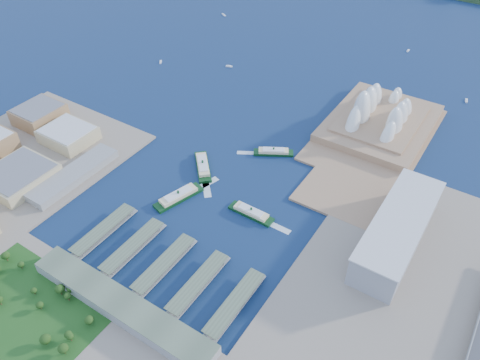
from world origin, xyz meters
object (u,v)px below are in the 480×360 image
Objects in this scene: toaster_building at (398,231)px; ferry_b at (274,151)px; opera_house at (383,108)px; ferry_c at (178,195)px; ferry_d at (251,211)px; ferry_a at (203,164)px.

ferry_b is (-183.72, 66.93, -15.64)m from toaster_building.
opera_house reaches higher than ferry_c.
ferry_d is (35.13, -111.09, 0.23)m from ferry_b.
ferry_c is (10.17, -60.92, 0.15)m from ferry_a.
ferry_a is 61.76m from ferry_c.
toaster_building is 155.78m from ferry_d.
opera_house is 219.62m from toaster_building.
opera_house is at bearing -101.57° from ferry_c.
toaster_building is 2.88× the size of ferry_d.
ferry_b is at bearing 8.37° from ferry_a.
ferry_a is at bearing -68.91° from ferry_b.
toaster_building is 243.79m from ferry_a.
ferry_b is at bearing -125.16° from opera_house.
ferry_a is at bearing 69.33° from ferry_d.
ferry_a is 0.97× the size of ferry_c.
ferry_d is (94.64, -37.32, -0.59)m from ferry_a.
ferry_b is (-93.72, -133.07, -27.14)m from opera_house.
ferry_a is 1.12× the size of ferry_d.
ferry_b is 143.45m from ferry_c.
opera_house is 165.01m from ferry_b.
ferry_b is at bearing 18.40° from ferry_d.
ferry_c is (-233.07, -67.76, -14.68)m from toaster_building.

